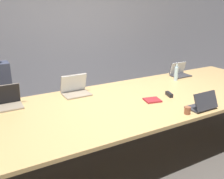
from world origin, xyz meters
TOP-DOWN VIEW (x-y plane):
  - ground_plane at (0.00, 0.00)m, footprint 24.00×24.00m
  - curtain_wall at (0.00, 2.30)m, footprint 12.00×0.06m
  - conference_table at (0.00, 0.00)m, footprint 4.76×1.58m
  - laptop_far_right at (1.30, 0.57)m, footprint 0.32×0.23m
  - bottle_far_right at (1.05, 0.38)m, footprint 0.06×0.06m
  - laptop_far_left at (-1.47, 0.54)m, footprint 0.33×0.26m
  - laptop_near_midright at (0.50, -0.66)m, footprint 0.33×0.22m
  - cup_near_midright at (0.24, -0.67)m, footprint 0.07×0.07m
  - laptop_far_midleft at (-0.60, 0.56)m, footprint 0.36×0.27m
  - stapler at (0.46, -0.13)m, footprint 0.08×0.16m
  - notebook at (0.15, -0.16)m, footprint 0.23×0.21m

SIDE VIEW (x-z plane):
  - ground_plane at x=0.00m, z-range 0.00..0.00m
  - conference_table at x=0.00m, z-range 0.34..1.10m
  - notebook at x=0.15m, z-range 0.76..0.78m
  - stapler at x=0.46m, z-range 0.76..0.81m
  - cup_near_midright at x=0.24m, z-range 0.76..0.84m
  - laptop_near_midright at x=0.50m, z-range 0.72..0.93m
  - laptop_far_right at x=1.30m, z-range 0.71..0.95m
  - laptop_far_left at x=-1.47m, z-range 0.71..0.97m
  - laptop_far_midleft at x=-0.60m, z-range 0.70..0.98m
  - bottle_far_right at x=1.05m, z-range 0.74..1.01m
  - curtain_wall at x=0.00m, z-range 0.00..2.80m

